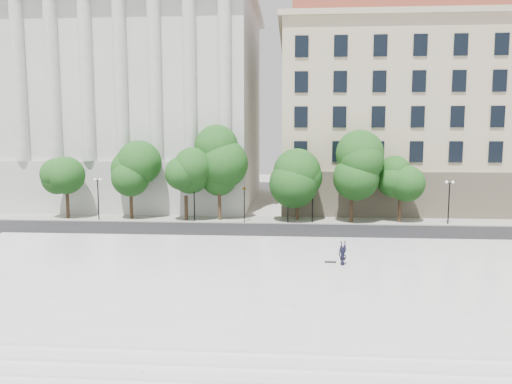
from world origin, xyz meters
TOP-DOWN VIEW (x-y plane):
  - ground at (0.00, 0.00)m, footprint 160.00×160.00m
  - plaza at (0.00, 3.00)m, footprint 44.00×22.00m
  - street at (0.00, 18.00)m, footprint 60.00×8.00m
  - far_sidewalk at (0.00, 24.00)m, footprint 60.00×4.00m
  - building_west at (-17.00, 38.57)m, footprint 31.50×27.65m
  - building_east at (20.00, 38.91)m, footprint 36.00×26.15m
  - traffic_light_west at (-1.64, 22.30)m, footprint 0.61×1.69m
  - traffic_light_east at (2.74, 22.30)m, footprint 1.04×1.91m
  - person_lying at (6.45, 5.25)m, footprint 1.19×1.70m
  - skateboard at (5.70, 5.83)m, footprint 0.77×0.20m
  - plaza_steps at (-0.00, -8.90)m, footprint 44.00×3.00m
  - street_trees at (-3.05, 23.47)m, footprint 38.04×5.12m
  - lamp_posts at (-0.04, 22.60)m, footprint 36.19×0.28m

SIDE VIEW (x-z plane):
  - ground at x=0.00m, z-range 0.00..0.00m
  - street at x=0.00m, z-range 0.00..0.02m
  - far_sidewalk at x=0.00m, z-range 0.00..0.12m
  - plaza_steps at x=0.00m, z-range -0.03..0.27m
  - plaza at x=0.00m, z-range 0.00..0.45m
  - skateboard at x=5.70m, z-range 0.45..0.53m
  - person_lying at x=6.45m, z-range 0.45..0.89m
  - lamp_posts at x=-0.04m, z-range 0.75..5.18m
  - traffic_light_west at x=-1.64m, z-range 1.58..5.74m
  - traffic_light_east at x=2.74m, z-range 1.63..5.89m
  - street_trees at x=-3.05m, z-range 1.28..8.98m
  - building_east at x=20.00m, z-range -0.36..22.64m
  - building_west at x=-17.00m, z-range 0.09..25.69m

